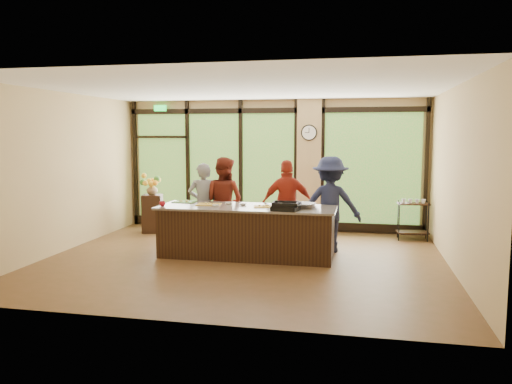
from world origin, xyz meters
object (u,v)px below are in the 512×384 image
at_px(cook_left, 203,204).
at_px(bar_cart, 413,215).
at_px(roasting_pan, 286,208).
at_px(flower_stand, 153,213).
at_px(cook_right, 330,204).
at_px(island_base, 247,232).

height_order(cook_left, bar_cart, cook_left).
xyz_separation_m(roasting_pan, flower_stand, (-3.35, 2.11, -0.53)).
xyz_separation_m(cook_left, bar_cart, (4.15, 1.40, -0.31)).
height_order(cook_right, flower_stand, cook_right).
xyz_separation_m(cook_right, bar_cart, (1.65, 1.40, -0.38)).
bearing_deg(bar_cart, cook_right, -146.72).
height_order(island_base, bar_cart, island_base).
relative_size(island_base, flower_stand, 3.62).
distance_m(flower_stand, bar_cart, 5.71).
distance_m(cook_right, flower_stand, 4.21).
bearing_deg(island_base, flower_stand, 145.79).
height_order(flower_stand, bar_cart, bar_cart).
distance_m(island_base, flower_stand, 3.14).
distance_m(cook_right, bar_cart, 2.20).
bearing_deg(roasting_pan, bar_cart, 57.63).
xyz_separation_m(cook_right, flower_stand, (-4.04, 1.06, -0.47)).
bearing_deg(cook_right, roasting_pan, 54.08).
height_order(cook_right, bar_cart, cook_right).
bearing_deg(bar_cart, cook_left, -168.35).
xyz_separation_m(island_base, flower_stand, (-2.59, 1.76, -0.01)).
bearing_deg(roasting_pan, cook_right, 68.00).
relative_size(roasting_pan, flower_stand, 0.51).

